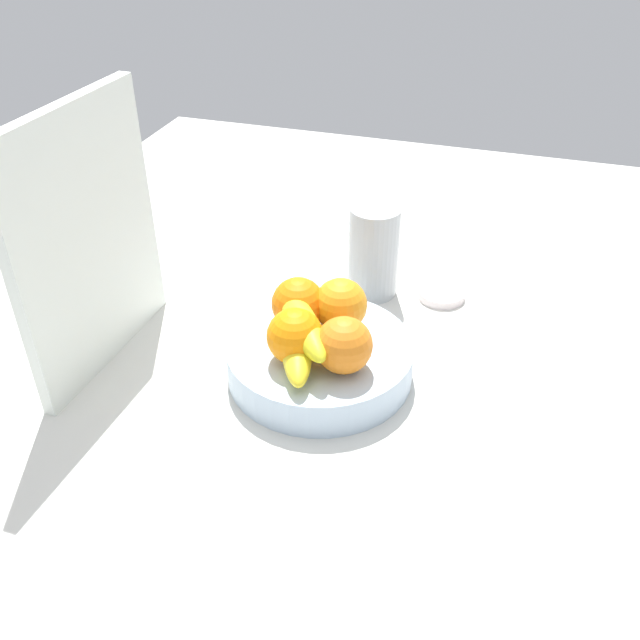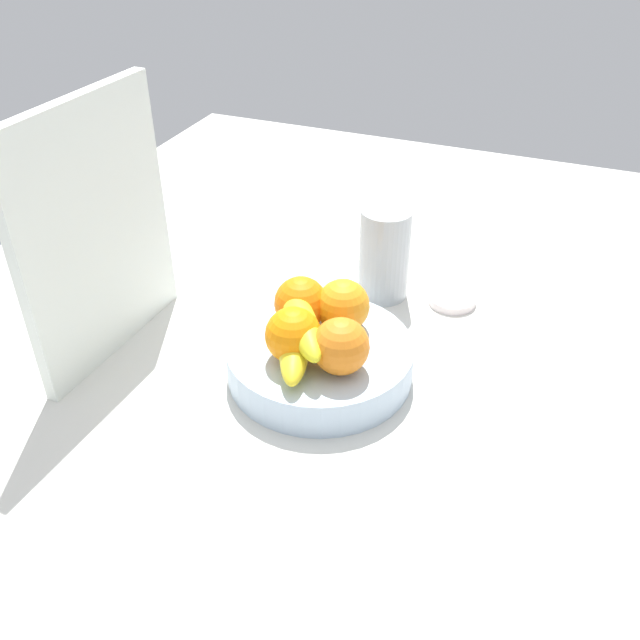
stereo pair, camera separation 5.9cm
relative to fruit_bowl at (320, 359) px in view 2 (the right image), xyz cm
name	(u,v)px [view 2 (the right image)]	position (x,y,z in cm)	size (l,w,h in cm)	color
ground_plane	(338,382)	(0.94, -2.27, -4.07)	(180.00, 140.00, 3.00)	silver
fruit_bowl	(320,359)	(0.00, 0.00, 0.00)	(25.28, 25.28, 5.14)	silver
orange_front_left	(343,306)	(4.73, -1.43, 6.25)	(7.36, 7.36, 7.36)	orange
orange_front_right	(301,303)	(3.22, 4.11, 6.25)	(7.36, 7.36, 7.36)	orange
orange_center	(293,335)	(-3.98, 2.08, 6.25)	(7.36, 7.36, 7.36)	orange
orange_back_left	(341,346)	(-3.93, -4.36, 6.25)	(7.36, 7.36, 7.36)	orange
banana_bunch	(298,332)	(-2.45, 2.06, 5.67)	(18.55, 13.09, 6.20)	yellow
cutting_board	(96,234)	(-4.33, 30.17, 15.43)	(28.00, 1.80, 36.00)	silver
thermos_tumbler	(384,254)	(22.82, -1.67, 4.90)	(7.94, 7.94, 14.94)	#AEB4B8
jar_lid	(452,299)	(24.46, -12.81, -1.93)	(7.48, 7.48, 1.28)	white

